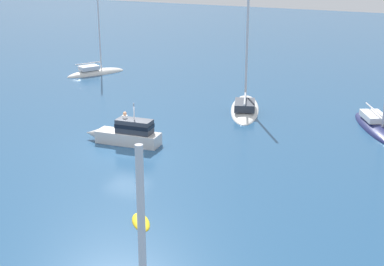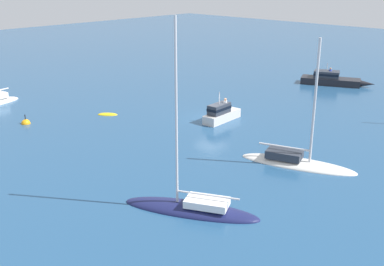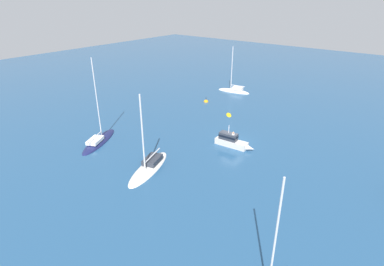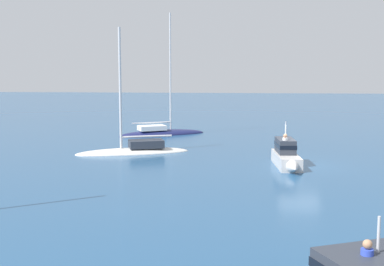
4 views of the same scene
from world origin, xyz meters
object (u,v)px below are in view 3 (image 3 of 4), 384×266
Objects in this scene: yacht at (99,141)px; sailboat_1 at (149,167)px; motor_cruiser at (232,141)px; rib at (229,115)px; channel_buoy at (206,102)px; ketch at (234,91)px.

sailboat_1 is at bearing -119.77° from yacht.
rib is at bearing 119.63° from motor_cruiser.
ketch is at bearing 175.41° from channel_buoy.
yacht is 20.09m from rib.
sailboat_1 reaches higher than rib.
ketch is 12.71m from rib.
yacht is at bearing -149.94° from motor_cruiser.
motor_cruiser is 4.20× the size of channel_buoy.
rib is (-18.44, 7.98, -0.13)m from yacht.
rib is 7.20m from channel_buoy.
motor_cruiser is 11.03m from sailboat_1.
motor_cruiser is 17.24m from channel_buoy.
channel_buoy reaches higher than rib.
rib is 1.56× the size of channel_buoy.
yacht is at bearing -63.25° from rib.
yacht is 21.45m from channel_buoy.
motor_cruiser is 16.95m from yacht.
yacht reaches higher than motor_cruiser.
yacht reaches higher than rib.
motor_cruiser is 0.47× the size of yacht.
sailboat_1 is (30.28, 7.66, 0.02)m from ketch.
channel_buoy is (-2.96, -6.56, 0.00)m from rib.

